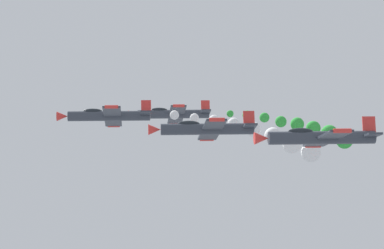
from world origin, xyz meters
TOP-DOWN VIEW (x-y plane):
  - airplane_lead at (5.14, 8.95)m, footprint 9.18×10.35m
  - smoke_trail_lead at (5.36, -9.94)m, footprint 2.28×17.28m
  - airplane_left_inner at (-5.75, -0.83)m, footprint 9.19×10.35m
  - airplane_right_inner at (15.90, 1.22)m, footprint 9.16×10.35m
  - smoke_trail_right_inner at (17.25, -17.62)m, footprint 3.74×17.16m
  - airplane_left_outer at (-15.89, -9.38)m, footprint 9.33×10.35m

SIDE VIEW (x-z plane):
  - smoke_trail_right_inner at x=17.25m, z-range 128.40..133.81m
  - smoke_trail_lead at x=5.36m, z-range 128.51..134.60m
  - airplane_right_inner at x=15.90m, z-range 131.80..135.31m
  - airplane_left_inner at x=-5.75m, z-range 132.31..135.76m
  - airplane_left_outer at x=-15.89m, z-range 132.75..135.97m
  - airplane_lead at x=5.14m, z-range 132.64..136.11m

